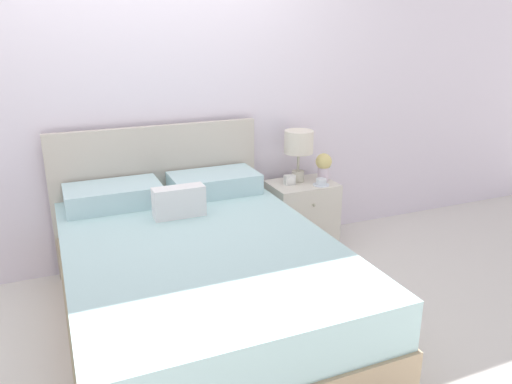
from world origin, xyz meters
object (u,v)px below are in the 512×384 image
(nightstand, at_px, (301,215))
(alarm_clock, at_px, (290,180))
(flower_vase, at_px, (324,165))
(table_lamp, at_px, (299,145))
(teacup, at_px, (321,182))
(bed, at_px, (197,278))

(nightstand, relative_size, alarm_clock, 6.65)
(flower_vase, bearing_deg, nightstand, 176.57)
(table_lamp, xyz_separation_m, flower_vase, (0.19, -0.07, -0.17))
(table_lamp, relative_size, teacup, 3.16)
(flower_vase, bearing_deg, teacup, -127.56)
(bed, relative_size, flower_vase, 9.23)
(bed, bearing_deg, nightstand, 34.34)
(nightstand, distance_m, alarm_clock, 0.33)
(bed, relative_size, table_lamp, 5.03)
(table_lamp, distance_m, teacup, 0.34)
(nightstand, xyz_separation_m, teacup, (0.11, -0.11, 0.29))
(table_lamp, bearing_deg, flower_vase, -19.07)
(bed, height_order, flower_vase, bed)
(flower_vase, bearing_deg, bed, -150.04)
(table_lamp, xyz_separation_m, alarm_clock, (-0.10, -0.05, -0.26))
(flower_vase, distance_m, alarm_clock, 0.30)
(bed, xyz_separation_m, nightstand, (1.08, 0.74, -0.04))
(bed, relative_size, nightstand, 3.79)
(table_lamp, bearing_deg, bed, -143.46)
(bed, distance_m, table_lamp, 1.43)
(teacup, distance_m, alarm_clock, 0.24)
(teacup, bearing_deg, alarm_clock, 153.50)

